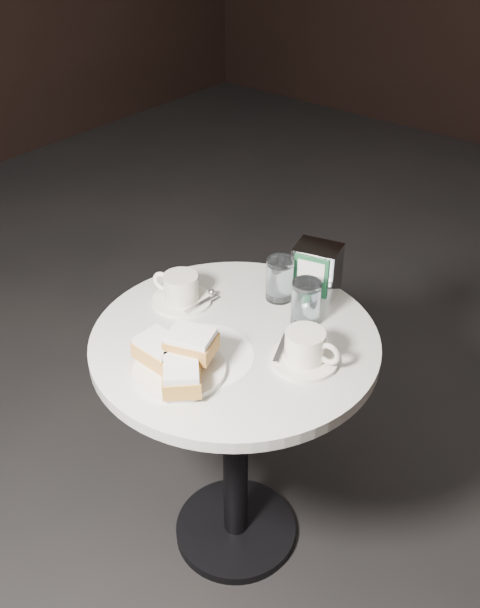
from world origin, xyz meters
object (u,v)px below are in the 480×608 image
Objects in this scene: cafe_table at (235,398)px; water_glass_right at (306,303)px; beignet_plate at (178,360)px; water_glass_left at (280,280)px; napkin_dispenser at (317,269)px; coffee_cup_right at (305,349)px; coffee_cup_left at (181,291)px.

water_glass_right is (0.10, 0.16, 0.25)m from cafe_table.
beignet_plate is 0.39m from water_glass_left.
napkin_dispenser reaches higher than beignet_plate.
napkin_dispenser is at bearing 111.65° from coffee_cup_right.
coffee_cup_left is at bearing -156.72° from water_glass_right.
beignet_plate is at bearing -107.43° from water_glass_right.
napkin_dispenser is at bearing 82.73° from cafe_table.
coffee_cup_right is at bearing 8.99° from cafe_table.
water_glass_left is (-0.02, 0.20, 0.25)m from cafe_table.
coffee_cup_right is (0.18, 0.03, 0.23)m from cafe_table.
coffee_cup_left is 0.26m from water_glass_left.
cafe_table is 0.33m from water_glass_left.
water_glass_left is at bearing -136.91° from napkin_dispenser.
water_glass_right reaches higher than beignet_plate.
coffee_cup_right is 1.53× the size of water_glass_right.
beignet_plate is 0.29m from coffee_cup_left.
coffee_cup_left is (-0.20, 0.03, 0.23)m from cafe_table.
coffee_cup_right is 0.16m from water_glass_right.
water_glass_left is (-0.01, 0.39, 0.02)m from beignet_plate.
beignet_plate is 0.48m from napkin_dispenser.
coffee_cup_right is 0.27m from water_glass_left.
beignet_plate is at bearing -89.04° from water_glass_left.
cafe_table is at bearing -121.51° from water_glass_right.
coffee_cup_left is 1.33× the size of napkin_dispenser.
beignet_plate reaches higher than coffee_cup_left.
cafe_table is 0.30m from beignet_plate.
napkin_dispenser is (0.04, 0.29, 0.27)m from cafe_table.
napkin_dispenser is at bearing 113.66° from water_glass_right.
beignet_plate is (-0.01, -0.18, 0.24)m from cafe_table.
coffee_cup_right is at bearing -55.28° from water_glass_right.
coffee_cup_right is (0.39, 0.00, 0.00)m from coffee_cup_left.
water_glass_right is at bearing 72.57° from beignet_plate.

